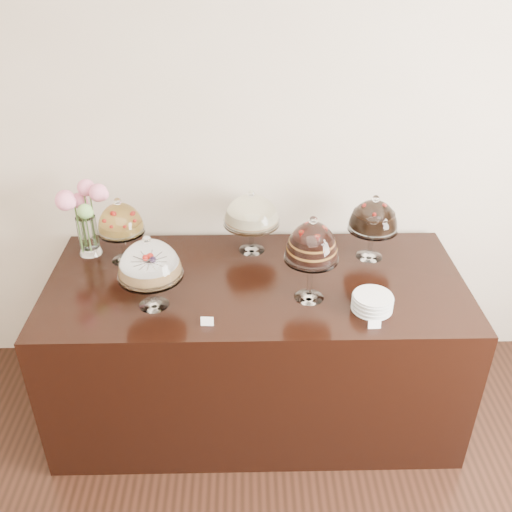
{
  "coord_description": "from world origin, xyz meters",
  "views": [
    {
      "loc": [
        -0.21,
        -0.06,
        2.57
      ],
      "look_at": [
        -0.16,
        2.4,
        1.08
      ],
      "focal_mm": 40.0,
      "sensor_mm": 36.0,
      "label": 1
    }
  ],
  "objects_px": {
    "display_counter": "(256,346)",
    "cake_stand_cheesecake": "(251,212)",
    "cake_stand_dark_choco": "(374,218)",
    "flower_vase": "(82,211)",
    "plate_stack": "(372,303)",
    "cake_stand_fruit_tart": "(120,221)",
    "cake_stand_choco_layer": "(312,245)",
    "cake_stand_sugar_sponge": "(149,262)"
  },
  "relations": [
    {
      "from": "cake_stand_fruit_tart",
      "to": "plate_stack",
      "type": "bearing_deg",
      "value": -20.99
    },
    {
      "from": "cake_stand_dark_choco",
      "to": "plate_stack",
      "type": "xyz_separation_m",
      "value": [
        -0.08,
        -0.5,
        -0.2
      ]
    },
    {
      "from": "cake_stand_choco_layer",
      "to": "cake_stand_fruit_tart",
      "type": "bearing_deg",
      "value": 158.83
    },
    {
      "from": "cake_stand_dark_choco",
      "to": "flower_vase",
      "type": "relative_size",
      "value": 0.87
    },
    {
      "from": "cake_stand_dark_choco",
      "to": "cake_stand_fruit_tart",
      "type": "bearing_deg",
      "value": -179.6
    },
    {
      "from": "display_counter",
      "to": "cake_stand_fruit_tart",
      "type": "relative_size",
      "value": 5.79
    },
    {
      "from": "cake_stand_dark_choco",
      "to": "cake_stand_cheesecake",
      "type": "bearing_deg",
      "value": 172.55
    },
    {
      "from": "cake_stand_dark_choco",
      "to": "display_counter",
      "type": "bearing_deg",
      "value": -160.22
    },
    {
      "from": "cake_stand_cheesecake",
      "to": "flower_vase",
      "type": "height_order",
      "value": "flower_vase"
    },
    {
      "from": "cake_stand_sugar_sponge",
      "to": "flower_vase",
      "type": "height_order",
      "value": "flower_vase"
    },
    {
      "from": "cake_stand_sugar_sponge",
      "to": "cake_stand_choco_layer",
      "type": "relative_size",
      "value": 0.85
    },
    {
      "from": "cake_stand_choco_layer",
      "to": "cake_stand_fruit_tart",
      "type": "distance_m",
      "value": 1.06
    },
    {
      "from": "flower_vase",
      "to": "plate_stack",
      "type": "height_order",
      "value": "flower_vase"
    },
    {
      "from": "flower_vase",
      "to": "cake_stand_choco_layer",
      "type": "bearing_deg",
      "value": -20.68
    },
    {
      "from": "cake_stand_dark_choco",
      "to": "cake_stand_fruit_tart",
      "type": "height_order",
      "value": "cake_stand_fruit_tart"
    },
    {
      "from": "display_counter",
      "to": "cake_stand_fruit_tart",
      "type": "distance_m",
      "value": 1.03
    },
    {
      "from": "cake_stand_cheesecake",
      "to": "display_counter",
      "type": "bearing_deg",
      "value": -86.84
    },
    {
      "from": "cake_stand_sugar_sponge",
      "to": "cake_stand_cheesecake",
      "type": "height_order",
      "value": "cake_stand_sugar_sponge"
    },
    {
      "from": "display_counter",
      "to": "cake_stand_fruit_tart",
      "type": "xyz_separation_m",
      "value": [
        -0.72,
        0.22,
        0.69
      ]
    },
    {
      "from": "plate_stack",
      "to": "cake_stand_cheesecake",
      "type": "bearing_deg",
      "value": 134.46
    },
    {
      "from": "cake_stand_choco_layer",
      "to": "flower_vase",
      "type": "bearing_deg",
      "value": 159.32
    },
    {
      "from": "cake_stand_choco_layer",
      "to": "cake_stand_cheesecake",
      "type": "bearing_deg",
      "value": 120.5
    },
    {
      "from": "cake_stand_fruit_tart",
      "to": "flower_vase",
      "type": "relative_size",
      "value": 0.87
    },
    {
      "from": "cake_stand_cheesecake",
      "to": "cake_stand_choco_layer",
      "type": "bearing_deg",
      "value": -59.5
    },
    {
      "from": "cake_stand_choco_layer",
      "to": "cake_stand_fruit_tart",
      "type": "xyz_separation_m",
      "value": [
        -0.99,
        0.38,
        -0.06
      ]
    },
    {
      "from": "cake_stand_cheesecake",
      "to": "cake_stand_fruit_tart",
      "type": "distance_m",
      "value": 0.71
    },
    {
      "from": "plate_stack",
      "to": "cake_stand_dark_choco",
      "type": "bearing_deg",
      "value": 80.46
    },
    {
      "from": "cake_stand_sugar_sponge",
      "to": "cake_stand_dark_choco",
      "type": "height_order",
      "value": "cake_stand_sugar_sponge"
    },
    {
      "from": "plate_stack",
      "to": "cake_stand_fruit_tart",
      "type": "bearing_deg",
      "value": 159.01
    },
    {
      "from": "cake_stand_cheesecake",
      "to": "plate_stack",
      "type": "height_order",
      "value": "cake_stand_cheesecake"
    },
    {
      "from": "display_counter",
      "to": "cake_stand_sugar_sponge",
      "type": "height_order",
      "value": "cake_stand_sugar_sponge"
    },
    {
      "from": "cake_stand_choco_layer",
      "to": "cake_stand_dark_choco",
      "type": "height_order",
      "value": "cake_stand_choco_layer"
    },
    {
      "from": "display_counter",
      "to": "cake_stand_dark_choco",
      "type": "bearing_deg",
      "value": 19.78
    },
    {
      "from": "cake_stand_choco_layer",
      "to": "cake_stand_fruit_tart",
      "type": "relative_size",
      "value": 1.21
    },
    {
      "from": "display_counter",
      "to": "plate_stack",
      "type": "bearing_deg",
      "value": -25.76
    },
    {
      "from": "display_counter",
      "to": "cake_stand_choco_layer",
      "type": "bearing_deg",
      "value": -31.23
    },
    {
      "from": "display_counter",
      "to": "cake_stand_cheesecake",
      "type": "bearing_deg",
      "value": 93.16
    },
    {
      "from": "display_counter",
      "to": "cake_stand_cheesecake",
      "type": "xyz_separation_m",
      "value": [
        -0.02,
        0.32,
        0.69
      ]
    },
    {
      "from": "flower_vase",
      "to": "display_counter",
      "type": "bearing_deg",
      "value": -17.38
    },
    {
      "from": "cake_stand_choco_layer",
      "to": "cake_stand_dark_choco",
      "type": "distance_m",
      "value": 0.55
    },
    {
      "from": "cake_stand_fruit_tart",
      "to": "cake_stand_dark_choco",
      "type": "bearing_deg",
      "value": 0.4
    },
    {
      "from": "display_counter",
      "to": "plate_stack",
      "type": "height_order",
      "value": "plate_stack"
    }
  ]
}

